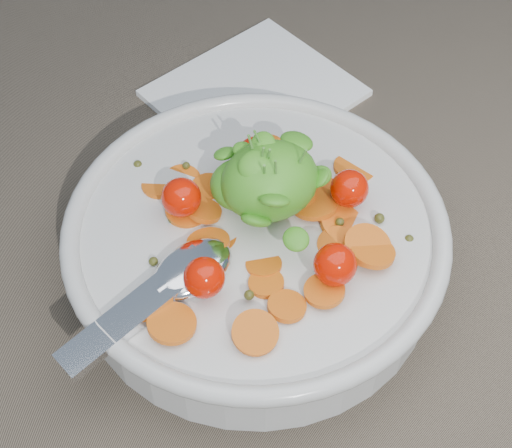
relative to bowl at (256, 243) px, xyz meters
name	(u,v)px	position (x,y,z in m)	size (l,w,h in m)	color
ground	(291,266)	(0.03, -0.01, -0.04)	(6.00, 6.00, 0.00)	#6D604E
bowl	(256,243)	(0.00, 0.00, 0.00)	(0.33, 0.31, 0.13)	silver
napkin	(254,93)	(0.09, 0.20, -0.03)	(0.18, 0.16, 0.01)	white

